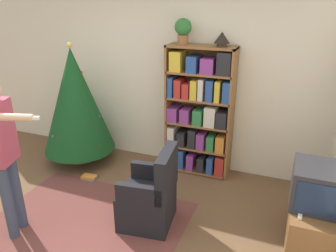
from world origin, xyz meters
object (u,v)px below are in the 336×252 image
bookshelf (199,113)px  television (318,186)px  standing_person (3,148)px  armchair (150,198)px  potted_plant (183,29)px  table_lamp (222,38)px  christmas_tree (76,101)px

bookshelf → television: size_ratio=3.59×
television → standing_person: size_ratio=0.30×
armchair → potted_plant: 2.16m
bookshelf → armchair: (-0.15, -1.33, -0.57)m
armchair → table_lamp: (0.40, 1.35, 1.60)m
potted_plant → television: bearing=-32.6°
christmas_tree → standing_person: christmas_tree is taller
television → potted_plant: (-1.76, 1.13, 1.27)m
bookshelf → table_lamp: bearing=2.5°
bookshelf → potted_plant: bearing=177.6°
standing_person → potted_plant: size_ratio=5.13×
standing_person → table_lamp: bearing=123.2°
television → bookshelf: bearing=143.3°
christmas_tree → television: bearing=-12.9°
christmas_tree → potted_plant: bearing=14.0°
armchair → table_lamp: 2.13m
armchair → potted_plant: potted_plant is taller
bookshelf → armchair: bearing=-96.6°
christmas_tree → potted_plant: 1.87m
standing_person → potted_plant: bearing=132.9°
bookshelf → standing_person: bookshelf is taller
table_lamp → christmas_tree: bearing=-169.4°
bookshelf → christmas_tree: same height
bookshelf → table_lamp: table_lamp is taller
bookshelf → christmas_tree: bearing=-168.3°
christmas_tree → potted_plant: size_ratio=5.52×
armchair → television: bearing=89.9°
potted_plant → table_lamp: potted_plant is taller
bookshelf → potted_plant: (-0.26, 0.01, 1.11)m
television → standing_person: 3.08m
television → armchair: 1.72m
armchair → table_lamp: table_lamp is taller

